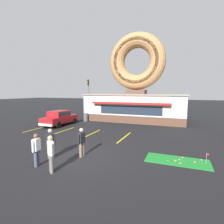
# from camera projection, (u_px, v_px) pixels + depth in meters

# --- Properties ---
(ground_plane) EXTENTS (160.00, 160.00, 0.00)m
(ground_plane) POSITION_uv_depth(u_px,v_px,m) (80.00, 157.00, 9.73)
(ground_plane) COLOR black
(donut_shop_building) EXTENTS (12.30, 6.75, 10.96)m
(donut_shop_building) POSITION_uv_depth(u_px,v_px,m) (136.00, 91.00, 22.27)
(donut_shop_building) COLOR brown
(donut_shop_building) RESTS_ON ground
(putting_mat) EXTENTS (3.21, 1.41, 0.03)m
(putting_mat) POSITION_uv_depth(u_px,v_px,m) (177.00, 161.00, 9.17)
(putting_mat) COLOR #1E842D
(putting_mat) RESTS_ON ground
(mini_donut_near_left) EXTENTS (0.13, 0.13, 0.04)m
(mini_donut_near_left) POSITION_uv_depth(u_px,v_px,m) (201.00, 160.00, 9.19)
(mini_donut_near_left) COLOR #A5724C
(mini_donut_near_left) RESTS_ON putting_mat
(mini_donut_near_right) EXTENTS (0.13, 0.13, 0.04)m
(mini_donut_near_right) POSITION_uv_depth(u_px,v_px,m) (182.00, 158.00, 9.52)
(mini_donut_near_right) COLOR #A5724C
(mini_donut_near_right) RESTS_ON putting_mat
(mini_donut_mid_left) EXTENTS (0.13, 0.13, 0.04)m
(mini_donut_mid_left) POSITION_uv_depth(u_px,v_px,m) (180.00, 163.00, 8.77)
(mini_donut_mid_left) COLOR #D8667F
(mini_donut_mid_left) RESTS_ON putting_mat
(mini_donut_mid_centre) EXTENTS (0.13, 0.13, 0.04)m
(mini_donut_mid_centre) POSITION_uv_depth(u_px,v_px,m) (179.00, 160.00, 9.24)
(mini_donut_mid_centre) COLOR #A5724C
(mini_donut_mid_centre) RESTS_ON putting_mat
(mini_donut_mid_right) EXTENTS (0.13, 0.13, 0.04)m
(mini_donut_mid_right) POSITION_uv_depth(u_px,v_px,m) (175.00, 161.00, 9.09)
(mini_donut_mid_right) COLOR #D17F47
(mini_donut_mid_right) RESTS_ON putting_mat
(mini_donut_far_left) EXTENTS (0.13, 0.13, 0.04)m
(mini_donut_far_left) POSITION_uv_depth(u_px,v_px,m) (195.00, 162.00, 8.90)
(mini_donut_far_left) COLOR #D8667F
(mini_donut_far_left) RESTS_ON putting_mat
(golf_ball) EXTENTS (0.04, 0.04, 0.04)m
(golf_ball) POSITION_uv_depth(u_px,v_px,m) (168.00, 161.00, 9.08)
(golf_ball) COLOR white
(golf_ball) RESTS_ON putting_mat
(putting_flag_pin) EXTENTS (0.13, 0.01, 0.55)m
(putting_flag_pin) POSITION_uv_depth(u_px,v_px,m) (207.00, 156.00, 8.70)
(putting_flag_pin) COLOR silver
(putting_flag_pin) RESTS_ON putting_mat
(car_red) EXTENTS (2.03, 4.58, 1.60)m
(car_red) POSITION_uv_depth(u_px,v_px,m) (60.00, 117.00, 18.96)
(car_red) COLOR maroon
(car_red) RESTS_ON ground
(pedestrian_blue_sweater_man) EXTENTS (0.48, 0.43, 1.70)m
(pedestrian_blue_sweater_man) POSITION_uv_depth(u_px,v_px,m) (51.00, 152.00, 7.77)
(pedestrian_blue_sweater_man) COLOR slate
(pedestrian_blue_sweater_man) RESTS_ON ground
(pedestrian_hooded_kid) EXTENTS (0.29, 0.59, 1.62)m
(pedestrian_hooded_kid) POSITION_uv_depth(u_px,v_px,m) (82.00, 141.00, 9.71)
(pedestrian_hooded_kid) COLOR #7F7056
(pedestrian_hooded_kid) RESTS_ON ground
(pedestrian_leather_jacket_man) EXTENTS (0.30, 0.59, 1.62)m
(pedestrian_leather_jacket_man) POSITION_uv_depth(u_px,v_px,m) (36.00, 148.00, 8.45)
(pedestrian_leather_jacket_man) COLOR #474C66
(pedestrian_leather_jacket_man) RESTS_ON ground
(pedestrian_clipboard_woman) EXTENTS (0.58, 0.32, 1.64)m
(pedestrian_clipboard_woman) POSITION_uv_depth(u_px,v_px,m) (50.00, 142.00, 9.48)
(pedestrian_clipboard_woman) COLOR slate
(pedestrian_clipboard_woman) RESTS_ON ground
(trash_bin) EXTENTS (0.57, 0.57, 0.97)m
(trash_bin) POSITION_uv_depth(u_px,v_px,m) (86.00, 117.00, 21.68)
(trash_bin) COLOR #51565B
(trash_bin) RESTS_ON ground
(traffic_light_pole) EXTENTS (0.28, 0.47, 5.80)m
(traffic_light_pole) POSITION_uv_depth(u_px,v_px,m) (88.00, 91.00, 30.15)
(traffic_light_pole) COLOR #595B60
(traffic_light_pole) RESTS_ON ground
(parking_stripe_far_left) EXTENTS (0.12, 3.60, 0.01)m
(parking_stripe_far_left) POSITION_uv_depth(u_px,v_px,m) (37.00, 129.00, 17.26)
(parking_stripe_far_left) COLOR yellow
(parking_stripe_far_left) RESTS_ON ground
(parking_stripe_left) EXTENTS (0.12, 3.60, 0.01)m
(parking_stripe_left) POSITION_uv_depth(u_px,v_px,m) (62.00, 131.00, 16.16)
(parking_stripe_left) COLOR yellow
(parking_stripe_left) RESTS_ON ground
(parking_stripe_mid_left) EXTENTS (0.12, 3.60, 0.01)m
(parking_stripe_mid_left) POSITION_uv_depth(u_px,v_px,m) (91.00, 134.00, 15.06)
(parking_stripe_mid_left) COLOR yellow
(parking_stripe_mid_left) RESTS_ON ground
(parking_stripe_centre) EXTENTS (0.12, 3.60, 0.01)m
(parking_stripe_centre) POSITION_uv_depth(u_px,v_px,m) (124.00, 137.00, 13.97)
(parking_stripe_centre) COLOR yellow
(parking_stripe_centre) RESTS_ON ground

